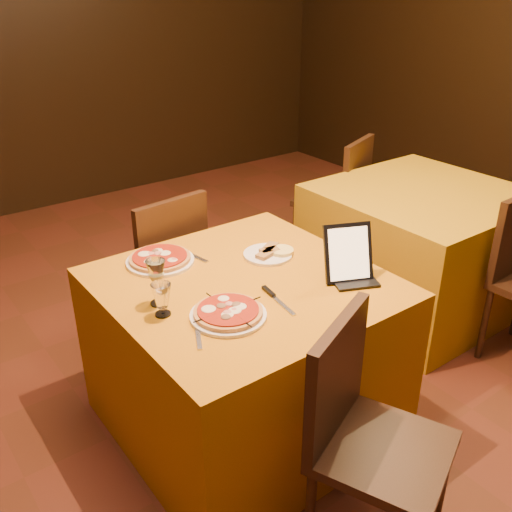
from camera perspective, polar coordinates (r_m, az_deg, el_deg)
floor at (r=2.80m, az=4.02°, el=-16.43°), size 6.00×7.00×0.01m
wall_back at (r=5.24m, az=-22.62°, el=19.05°), size 6.00×0.01×2.80m
main_table at (r=2.58m, az=-1.18°, el=-9.86°), size 1.10×1.10×0.75m
side_table at (r=3.67m, az=15.93°, el=0.76°), size 1.10×1.10×0.75m
chair_main_near at (r=2.07m, az=12.71°, el=-18.47°), size 0.55×0.55×0.91m
chair_main_far at (r=3.15m, az=-10.04°, el=-1.35°), size 0.51×0.51×0.91m
chair_side_far at (r=4.12m, az=7.41°, el=5.63°), size 0.51×0.51×0.91m
pizza_near at (r=2.13m, az=-2.80°, el=-5.77°), size 0.29×0.29×0.03m
pizza_far at (r=2.55m, az=-9.57°, el=-0.35°), size 0.30×0.30×0.03m
cutlet_dish at (r=2.58m, az=1.19°, el=0.27°), size 0.22×0.22×0.03m
wine_glass at (r=2.20m, az=-9.88°, el=-2.60°), size 0.09×0.09×0.19m
water_glass at (r=2.14m, az=-9.40°, el=-4.34°), size 0.07×0.07×0.13m
tablet at (r=2.37m, az=9.20°, el=0.33°), size 0.23×0.17×0.24m
knife at (r=2.22m, az=2.37°, el=-4.64°), size 0.05×0.22×0.01m
fork_near at (r=2.03m, az=-5.78°, el=-8.10°), size 0.08×0.14×0.01m
fork_far at (r=2.59m, az=-6.28°, el=0.01°), size 0.05×0.18×0.01m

